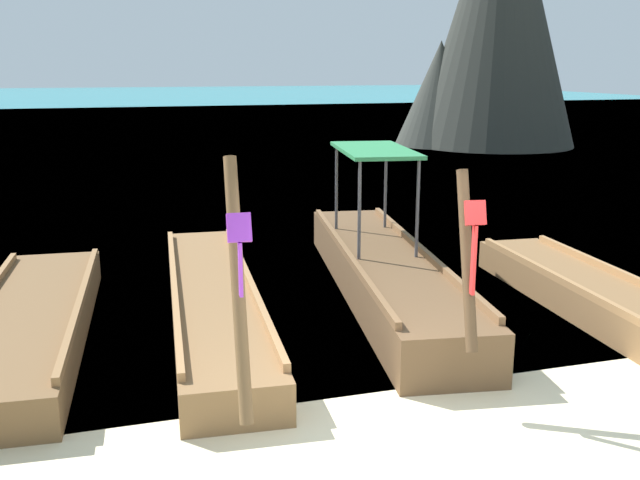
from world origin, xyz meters
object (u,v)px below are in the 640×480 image
(longtail_boat_red_ribbon, at_px, (384,271))
(karst_rock, at_px, (494,11))
(longtail_boat_turquoise_ribbon, at_px, (31,324))
(longtail_boat_violet_ribbon, at_px, (213,301))
(longtail_boat_pink_ribbon, at_px, (593,295))

(longtail_boat_red_ribbon, height_order, karst_rock, karst_rock)
(longtail_boat_turquoise_ribbon, distance_m, karst_rock, 26.65)
(longtail_boat_violet_ribbon, height_order, longtail_boat_red_ribbon, longtail_boat_violet_ribbon)
(longtail_boat_pink_ribbon, relative_size, karst_rock, 0.47)
(longtail_boat_turquoise_ribbon, distance_m, longtail_boat_pink_ribbon, 7.68)
(longtail_boat_turquoise_ribbon, relative_size, longtail_boat_violet_ribbon, 0.81)
(longtail_boat_red_ribbon, distance_m, karst_rock, 23.21)
(longtail_boat_pink_ribbon, bearing_deg, longtail_boat_turquoise_ribbon, 172.14)
(karst_rock, bearing_deg, longtail_boat_violet_ribbon, -128.18)
(longtail_boat_red_ribbon, height_order, longtail_boat_pink_ribbon, longtail_boat_pink_ribbon)
(longtail_boat_violet_ribbon, height_order, longtail_boat_pink_ribbon, longtail_boat_violet_ribbon)
(longtail_boat_violet_ribbon, distance_m, longtail_boat_red_ribbon, 2.69)
(longtail_boat_red_ribbon, relative_size, karst_rock, 0.60)
(longtail_boat_violet_ribbon, xyz_separation_m, longtail_boat_pink_ribbon, (5.26, -1.30, -0.00))
(longtail_boat_turquoise_ribbon, xyz_separation_m, longtail_boat_violet_ribbon, (2.35, 0.24, 0.00))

